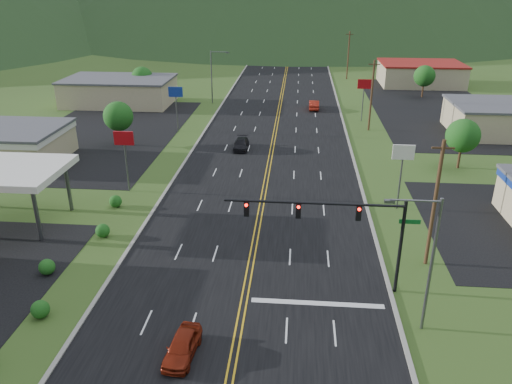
# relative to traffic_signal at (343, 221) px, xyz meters

# --- Properties ---
(traffic_signal) EXTENTS (13.10, 0.43, 7.00)m
(traffic_signal) POSITION_rel_traffic_signal_xyz_m (0.00, 0.00, 0.00)
(traffic_signal) COLOR black
(traffic_signal) RESTS_ON ground
(streetlight_east) EXTENTS (3.28, 0.25, 9.00)m
(streetlight_east) POSITION_rel_traffic_signal_xyz_m (4.70, -4.00, -0.15)
(streetlight_east) COLOR #59595E
(streetlight_east) RESTS_ON ground
(streetlight_west) EXTENTS (3.28, 0.25, 9.00)m
(streetlight_west) POSITION_rel_traffic_signal_xyz_m (-18.16, 56.00, -0.15)
(streetlight_west) COLOR #59595E
(streetlight_west) RESTS_ON ground
(gas_canopy) EXTENTS (10.00, 8.00, 5.30)m
(gas_canopy) POSITION_rel_traffic_signal_xyz_m (-28.48, 8.00, -0.46)
(gas_canopy) COLOR white
(gas_canopy) RESTS_ON ground
(building_west_mid) EXTENTS (14.40, 10.40, 4.10)m
(building_west_mid) POSITION_rel_traffic_signal_xyz_m (-38.48, 24.00, -3.06)
(building_west_mid) COLOR tan
(building_west_mid) RESTS_ON ground
(building_west_far) EXTENTS (18.40, 11.40, 4.50)m
(building_west_far) POSITION_rel_traffic_signal_xyz_m (-34.48, 54.00, -3.07)
(building_west_far) COLOR tan
(building_west_far) RESTS_ON ground
(building_east_mid) EXTENTS (14.40, 11.40, 4.30)m
(building_east_mid) POSITION_rel_traffic_signal_xyz_m (25.52, 41.00, -3.17)
(building_east_mid) COLOR tan
(building_east_mid) RESTS_ON ground
(building_east_far) EXTENTS (16.40, 12.40, 4.50)m
(building_east_far) POSITION_rel_traffic_signal_xyz_m (21.52, 76.00, -3.07)
(building_east_far) COLOR tan
(building_east_far) RESTS_ON ground
(pole_sign_west_a) EXTENTS (2.00, 0.18, 6.40)m
(pole_sign_west_a) POSITION_rel_traffic_signal_xyz_m (-20.48, 16.00, -0.28)
(pole_sign_west_a) COLOR #59595E
(pole_sign_west_a) RESTS_ON ground
(pole_sign_west_b) EXTENTS (2.00, 0.18, 6.40)m
(pole_sign_west_b) POSITION_rel_traffic_signal_xyz_m (-20.48, 38.00, -0.28)
(pole_sign_west_b) COLOR #59595E
(pole_sign_west_b) RESTS_ON ground
(pole_sign_east_a) EXTENTS (2.00, 0.18, 6.40)m
(pole_sign_east_a) POSITION_rel_traffic_signal_xyz_m (6.52, 14.00, -0.28)
(pole_sign_east_a) COLOR #59595E
(pole_sign_east_a) RESTS_ON ground
(pole_sign_east_b) EXTENTS (2.00, 0.18, 6.40)m
(pole_sign_east_b) POSITION_rel_traffic_signal_xyz_m (6.52, 46.00, -0.28)
(pole_sign_east_b) COLOR #59595E
(pole_sign_east_b) RESTS_ON ground
(tree_west_a) EXTENTS (3.84, 3.84, 5.82)m
(tree_west_a) POSITION_rel_traffic_signal_xyz_m (-26.48, 31.00, -1.44)
(tree_west_a) COLOR #382314
(tree_west_a) RESTS_ON ground
(tree_west_b) EXTENTS (3.84, 3.84, 5.82)m
(tree_west_b) POSITION_rel_traffic_signal_xyz_m (-31.48, 58.00, -1.44)
(tree_west_b) COLOR #382314
(tree_west_b) RESTS_ON ground
(tree_east_a) EXTENTS (3.84, 3.84, 5.82)m
(tree_east_a) POSITION_rel_traffic_signal_xyz_m (15.52, 26.00, -1.44)
(tree_east_a) COLOR #382314
(tree_east_a) RESTS_ON ground
(tree_east_b) EXTENTS (3.84, 3.84, 5.82)m
(tree_east_b) POSITION_rel_traffic_signal_xyz_m (19.52, 64.00, -1.44)
(tree_east_b) COLOR #382314
(tree_east_b) RESTS_ON ground
(utility_pole_a) EXTENTS (1.60, 0.28, 10.00)m
(utility_pole_a) POSITION_rel_traffic_signal_xyz_m (7.02, 4.00, -0.20)
(utility_pole_a) COLOR #382314
(utility_pole_a) RESTS_ON ground
(utility_pole_b) EXTENTS (1.60, 0.28, 10.00)m
(utility_pole_b) POSITION_rel_traffic_signal_xyz_m (7.02, 41.00, -0.20)
(utility_pole_b) COLOR #382314
(utility_pole_b) RESTS_ON ground
(utility_pole_c) EXTENTS (1.60, 0.28, 10.00)m
(utility_pole_c) POSITION_rel_traffic_signal_xyz_m (7.02, 81.00, -0.20)
(utility_pole_c) COLOR #382314
(utility_pole_c) RESTS_ON ground
(utility_pole_d) EXTENTS (1.60, 0.28, 10.00)m
(utility_pole_d) POSITION_rel_traffic_signal_xyz_m (7.02, 121.00, -0.20)
(utility_pole_d) COLOR #382314
(utility_pole_d) RESTS_ON ground
(car_red_near) EXTENTS (1.91, 4.05, 1.34)m
(car_red_near) POSITION_rel_traffic_signal_xyz_m (-9.47, -7.80, -4.66)
(car_red_near) COLOR maroon
(car_red_near) RESTS_ON ground
(car_dark_mid) EXTENTS (1.86, 4.43, 1.28)m
(car_dark_mid) POSITION_rel_traffic_signal_xyz_m (-10.44, 30.70, -4.69)
(car_dark_mid) COLOR black
(car_dark_mid) RESTS_ON ground
(car_red_far) EXTENTS (1.67, 4.65, 1.52)m
(car_red_far) POSITION_rel_traffic_signal_xyz_m (-0.67, 52.80, -4.57)
(car_red_far) COLOR maroon
(car_red_far) RESTS_ON ground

